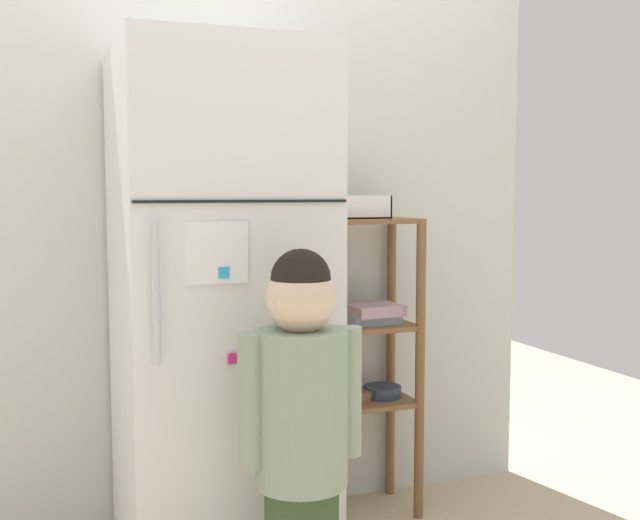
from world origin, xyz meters
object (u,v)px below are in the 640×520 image
(refrigerator, at_px, (218,312))
(pantry_shelf_unit, at_px, (369,345))
(child_standing, at_px, (301,406))
(fruit_bin, at_px, (363,208))

(refrigerator, bearing_deg, pantry_shelf_unit, 17.16)
(child_standing, relative_size, fruit_bin, 5.63)
(refrigerator, relative_size, fruit_bin, 8.75)
(refrigerator, relative_size, pantry_shelf_unit, 1.49)
(child_standing, height_order, fruit_bin, fruit_bin)
(child_standing, bearing_deg, refrigerator, 101.20)
(child_standing, bearing_deg, fruit_bin, 55.17)
(refrigerator, relative_size, child_standing, 1.56)
(child_standing, height_order, pantry_shelf_unit, pantry_shelf_unit)
(fruit_bin, bearing_deg, pantry_shelf_unit, 12.99)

